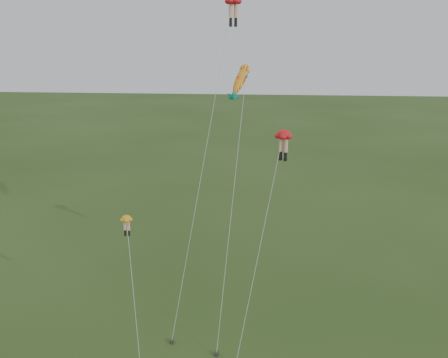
{
  "coord_description": "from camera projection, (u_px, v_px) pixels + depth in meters",
  "views": [
    {
      "loc": [
        4.82,
        -31.96,
        22.53
      ],
      "look_at": [
        1.66,
        6.0,
        11.09
      ],
      "focal_mm": 40.0,
      "sensor_mm": 36.0,
      "label": 1
    }
  ],
  "objects": [
    {
      "name": "fish_kite",
      "position": [
        241.0,
        81.0,
        41.14
      ],
      "size": [
        2.14,
        12.78,
        20.04
      ],
      "rotation": [
        0.81,
        0.0,
        -0.46
      ],
      "color": "yellow",
      "rests_on": "ground"
    },
    {
      "name": "ground",
      "position": [
        195.0,
        343.0,
        37.37
      ],
      "size": [
        300.0,
        300.0,
        0.0
      ],
      "primitive_type": "plane",
      "color": "#284217",
      "rests_on": "ground"
    },
    {
      "name": "legs_kite_red_mid",
      "position": [
        283.0,
        140.0,
        40.37
      ],
      "size": [
        4.37,
        12.77,
        14.76
      ],
      "rotation": [
        0.0,
        0.0,
        -0.51
      ],
      "color": "red",
      "rests_on": "ground"
    },
    {
      "name": "legs_kite_red_high",
      "position": [
        232.0,
        8.0,
        40.74
      ],
      "size": [
        4.81,
        12.45,
        25.23
      ],
      "rotation": [
        0.0,
        0.0,
        0.4
      ],
      "color": "red",
      "rests_on": "ground"
    },
    {
      "name": "legs_kite_yellow",
      "position": [
        127.0,
        227.0,
        36.06
      ],
      "size": [
        2.51,
        5.76,
        9.64
      ],
      "rotation": [
        0.0,
        0.0,
        -0.04
      ],
      "color": "gold",
      "rests_on": "ground"
    }
  ]
}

